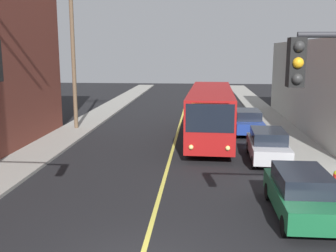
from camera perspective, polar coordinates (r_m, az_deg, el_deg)
name	(u,v)px	position (r m, az deg, el deg)	size (l,w,h in m)	color
sidewalk_left	(29,158)	(21.69, -19.40, -4.44)	(2.50, 90.00, 0.15)	gray
sidewalk_right	(317,165)	(20.65, 20.71, -5.28)	(2.50, 90.00, 0.15)	gray
lane_stripe_center	(175,141)	(24.75, 1.05, -2.15)	(0.16, 60.00, 0.01)	#D8CC4C
city_bus	(211,111)	(25.10, 6.19, 2.18)	(2.94, 12.22, 3.20)	maroon
parked_car_green	(301,193)	(14.17, 18.68, -9.14)	(1.82, 4.40, 1.62)	#196038
parked_car_silver	(268,145)	(20.71, 14.22, -2.66)	(1.97, 4.47, 1.62)	#B7B7BC
parked_car_blue	(247,121)	(27.36, 11.39, 0.67)	(1.83, 4.41, 1.62)	navy
utility_pole_mid	(73,39)	(28.50, -13.63, 12.05)	(2.40, 0.28, 11.30)	brown
fire_hydrant	(336,180)	(16.81, 23.14, -7.24)	(0.44, 0.26, 0.84)	red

